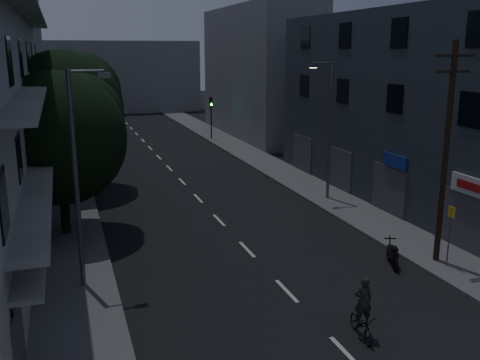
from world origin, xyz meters
TOP-DOWN VIEW (x-y plane):
  - ground at (0.00, 25.00)m, footprint 160.00×160.00m
  - sidewalk_left at (-7.50, 25.00)m, footprint 3.00×90.00m
  - sidewalk_right at (7.50, 25.00)m, footprint 3.00×90.00m
  - lane_markings at (0.00, 31.25)m, footprint 0.15×60.50m
  - building_right at (11.99, 14.00)m, footprint 6.19×28.00m
  - building_far_left at (-12.00, 48.00)m, footprint 6.00×20.00m
  - building_far_right at (12.00, 42.00)m, footprint 6.00×20.00m
  - building_far_end at (0.00, 70.00)m, footprint 24.00×8.00m
  - tree_near at (-7.61, 15.69)m, footprint 6.29×6.29m
  - tree_mid at (-7.17, 24.22)m, footprint 7.07×7.07m
  - tree_far at (-7.21, 35.13)m, footprint 5.92×5.92m
  - traffic_signal_far_right at (6.57, 40.60)m, footprint 0.28×0.37m
  - traffic_signal_far_left at (-6.38, 40.36)m, footprint 0.28×0.37m
  - street_lamp_left_near at (-7.06, 9.20)m, footprint 1.51×0.25m
  - street_lamp_right at (7.15, 17.21)m, footprint 1.51×0.25m
  - street_lamp_left_far at (-7.11, 29.36)m, footprint 1.51×0.25m
  - utility_pole at (7.05, 6.98)m, footprint 1.80×0.24m
  - bus_stop_sign at (7.03, 6.30)m, footprint 0.06×0.35m
  - motorcycle at (5.13, 7.32)m, footprint 0.83×1.70m
  - cyclist at (0.91, 2.73)m, footprint 0.74×1.65m

SIDE VIEW (x-z plane):
  - ground at x=0.00m, z-range 0.00..0.00m
  - lane_markings at x=0.00m, z-range 0.00..0.01m
  - sidewalk_left at x=-7.50m, z-range 0.00..0.15m
  - sidewalk_right at x=7.50m, z-range 0.00..0.15m
  - motorcycle at x=5.13m, z-range -0.12..1.02m
  - cyclist at x=0.91m, z-range -0.33..1.70m
  - bus_stop_sign at x=7.03m, z-range 0.63..3.15m
  - traffic_signal_far_right at x=6.57m, z-range 1.05..5.15m
  - traffic_signal_far_left at x=-6.38m, z-range 1.05..5.15m
  - street_lamp_left_near at x=-7.06m, z-range 0.60..8.60m
  - street_lamp_right at x=7.15m, z-range 0.60..8.60m
  - street_lamp_left_far at x=-7.11m, z-range 0.60..8.60m
  - tree_far at x=-7.21m, z-range 1.08..8.40m
  - utility_pole at x=7.05m, z-range 0.37..9.37m
  - building_far_end at x=0.00m, z-range 0.00..10.00m
  - tree_near at x=-7.61m, z-range 1.12..8.88m
  - building_right at x=11.99m, z-range 0.00..11.00m
  - tree_mid at x=-7.17m, z-range 1.24..9.93m
  - building_far_right at x=12.00m, z-range 0.00..13.00m
  - building_far_left at x=-12.00m, z-range 0.00..16.00m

